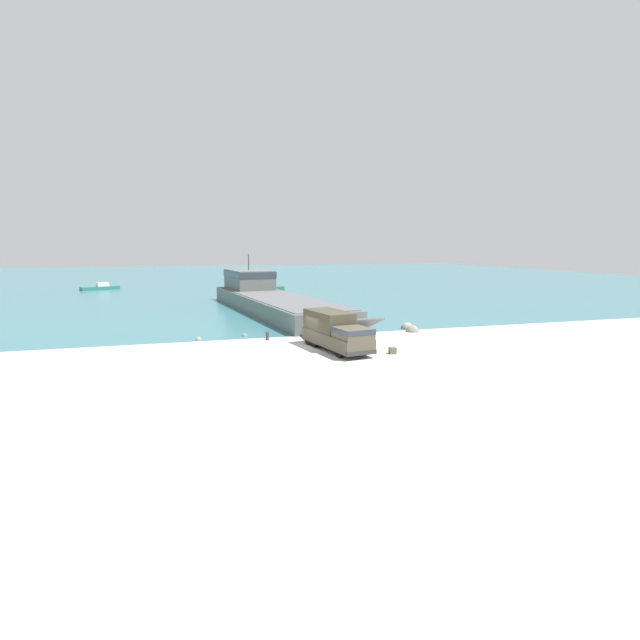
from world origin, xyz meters
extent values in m
plane|color=#B7B5AD|center=(0.00, 0.00, 0.00)|extent=(240.00, 240.00, 0.00)
cube|color=#336B75|center=(0.00, 95.22, 0.00)|extent=(240.00, 180.00, 0.01)
cube|color=#56605B|center=(1.92, 23.26, 1.01)|extent=(11.48, 36.70, 2.01)
cube|color=#56565B|center=(1.92, 23.26, 2.05)|extent=(10.71, 35.20, 0.08)
cube|color=#56605B|center=(0.59, 35.68, 3.46)|extent=(6.42, 10.62, 2.89)
cube|color=#28333D|center=(0.59, 35.68, 4.32)|extent=(6.58, 10.74, 0.87)
cylinder|color=#3F3F42|center=(0.59, 35.68, 6.10)|extent=(0.16, 0.16, 2.40)
cube|color=#56565B|center=(4.08, 3.09, 1.08)|extent=(6.97, 5.20, 2.01)
cube|color=#4C4738|center=(1.80, -1.96, 0.90)|extent=(3.78, 8.36, 1.06)
cube|color=#4C4738|center=(2.21, -4.59, 1.84)|extent=(2.79, 3.08, 0.82)
cube|color=#28333D|center=(2.21, -4.59, 2.05)|extent=(2.87, 3.12, 0.41)
cube|color=#413C2E|center=(1.58, -0.61, 2.25)|extent=(3.21, 5.44, 1.65)
cube|color=#2D2D2D|center=(2.42, -5.86, 0.52)|extent=(2.60, 0.65, 0.32)
cylinder|color=black|center=(3.22, -4.26, 0.56)|extent=(0.57, 1.18, 1.13)
cylinder|color=black|center=(1.16, -4.59, 0.56)|extent=(0.57, 1.18, 1.13)
cylinder|color=black|center=(2.52, 0.13, 0.56)|extent=(0.57, 1.18, 1.13)
cylinder|color=black|center=(0.45, -0.20, 0.56)|extent=(0.57, 1.18, 1.13)
cylinder|color=black|center=(2.35, 1.22, 0.56)|extent=(0.57, 1.18, 1.13)
cylinder|color=black|center=(0.28, 0.89, 0.56)|extent=(0.57, 1.18, 1.13)
cylinder|color=#475638|center=(4.44, -1.88, 0.40)|extent=(0.14, 0.14, 0.81)
cylinder|color=#475638|center=(4.31, -2.00, 0.40)|extent=(0.14, 0.14, 0.81)
cube|color=#475638|center=(4.38, -1.94, 1.13)|extent=(0.49, 0.47, 0.64)
sphere|color=tan|center=(4.38, -1.94, 1.56)|extent=(0.22, 0.22, 0.22)
cube|color=#2D7060|center=(7.65, 54.33, 0.54)|extent=(3.70, 8.42, 1.08)
cube|color=silver|center=(7.54, 54.93, 1.68)|extent=(2.01, 2.69, 1.19)
cube|color=#2D7060|center=(-24.03, 66.26, 0.33)|extent=(7.36, 4.75, 0.66)
cube|color=silver|center=(-23.55, 66.46, 1.03)|extent=(2.55, 2.24, 0.73)
cube|color=white|center=(5.59, 57.08, 0.52)|extent=(5.69, 4.91, 1.04)
cube|color=silver|center=(5.25, 57.32, 1.62)|extent=(2.19, 2.14, 1.15)
cylinder|color=#333338|center=(-2.79, 4.02, 0.29)|extent=(0.29, 0.29, 0.57)
sphere|color=#333338|center=(-2.79, 4.02, 0.66)|extent=(0.34, 0.34, 0.34)
cube|color=#566042|center=(5.60, -4.55, 0.26)|extent=(0.61, 0.70, 0.52)
sphere|color=gray|center=(12.29, 6.17, 0.00)|extent=(1.28, 1.28, 1.28)
sphere|color=gray|center=(-4.47, 6.69, 0.00)|extent=(0.52, 0.52, 0.52)
sphere|color=gray|center=(-8.76, 6.00, 0.00)|extent=(0.57, 0.57, 0.57)
sphere|color=gray|center=(11.92, 4.27, 0.00)|extent=(1.33, 1.33, 1.33)
camera|label=1|loc=(-11.20, -39.89, 8.41)|focal=28.00mm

